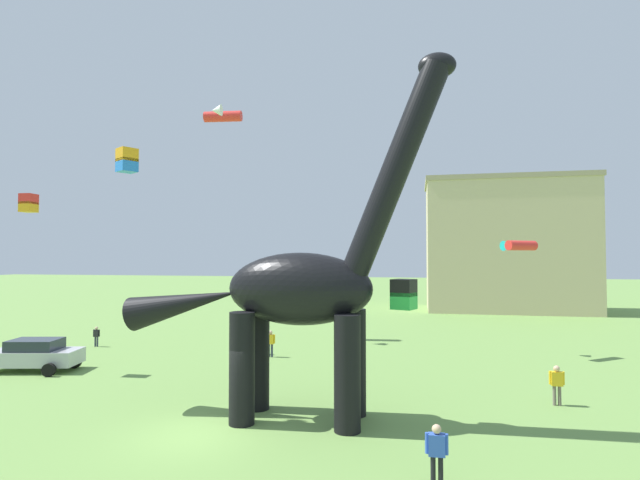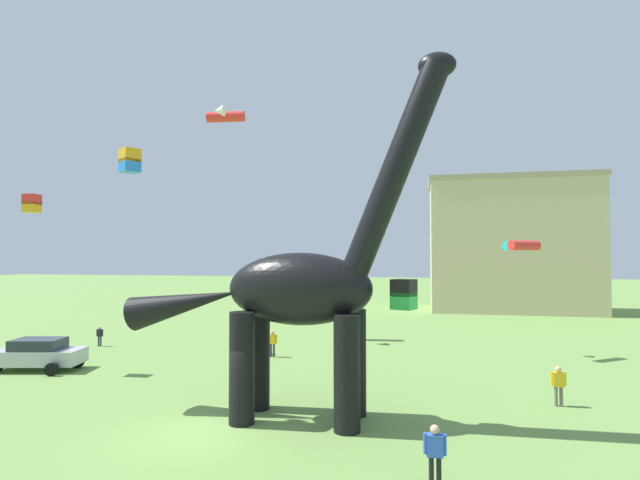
{
  "view_description": "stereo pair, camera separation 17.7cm",
  "coord_description": "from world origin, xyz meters",
  "px_view_note": "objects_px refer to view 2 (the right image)",
  "views": [
    {
      "loc": [
        6.91,
        -14.57,
        5.63
      ],
      "look_at": [
        3.55,
        2.16,
        6.22
      ],
      "focal_mm": 27.37,
      "sensor_mm": 36.0,
      "label": 1
    },
    {
      "loc": [
        7.08,
        -14.53,
        5.63
      ],
      "look_at": [
        3.55,
        2.16,
        6.22
      ],
      "focal_mm": 27.37,
      "sensor_mm": 36.0,
      "label": 2
    }
  ],
  "objects_px": {
    "parked_sedan_left": "(38,354)",
    "kite_far_left": "(521,246)",
    "dinosaur_sculpture": "(298,289)",
    "kite_mid_center": "(224,116)",
    "person_far_spectator": "(100,334)",
    "kite_near_high": "(404,294)",
    "person_vendor_side": "(435,449)",
    "kite_far_right": "(32,203)",
    "person_strolling_adult": "(272,341)",
    "person_photographer": "(558,382)",
    "kite_trailing": "(130,161)"
  },
  "relations": [
    {
      "from": "dinosaur_sculpture",
      "to": "kite_mid_center",
      "type": "xyz_separation_m",
      "value": [
        -9.47,
        15.62,
        11.17
      ]
    },
    {
      "from": "person_photographer",
      "to": "kite_near_high",
      "type": "height_order",
      "value": "kite_near_high"
    },
    {
      "from": "dinosaur_sculpture",
      "to": "parked_sedan_left",
      "type": "height_order",
      "value": "dinosaur_sculpture"
    },
    {
      "from": "person_photographer",
      "to": "kite_mid_center",
      "type": "distance_m",
      "value": 26.79
    },
    {
      "from": "person_photographer",
      "to": "person_vendor_side",
      "type": "xyz_separation_m",
      "value": [
        -4.72,
        -7.58,
        0.0
      ]
    },
    {
      "from": "dinosaur_sculpture",
      "to": "kite_mid_center",
      "type": "relative_size",
      "value": 4.53
    },
    {
      "from": "kite_mid_center",
      "to": "kite_near_high",
      "type": "relative_size",
      "value": 2.71
    },
    {
      "from": "person_photographer",
      "to": "kite_trailing",
      "type": "xyz_separation_m",
      "value": [
        -22.4,
        6.41,
        10.57
      ]
    },
    {
      "from": "parked_sedan_left",
      "to": "kite_near_high",
      "type": "distance_m",
      "value": 18.93
    },
    {
      "from": "person_strolling_adult",
      "to": "person_vendor_side",
      "type": "xyz_separation_m",
      "value": [
        8.58,
        -14.02,
        0.02
      ]
    },
    {
      "from": "person_photographer",
      "to": "person_strolling_adult",
      "type": "xyz_separation_m",
      "value": [
        -13.31,
        6.44,
        -0.01
      ]
    },
    {
      "from": "parked_sedan_left",
      "to": "person_vendor_side",
      "type": "distance_m",
      "value": 20.86
    },
    {
      "from": "kite_far_left",
      "to": "kite_near_high",
      "type": "xyz_separation_m",
      "value": [
        -6.09,
        -12.53,
        -1.91
      ]
    },
    {
      "from": "person_photographer",
      "to": "person_vendor_side",
      "type": "bearing_deg",
      "value": 6.35
    },
    {
      "from": "kite_trailing",
      "to": "parked_sedan_left",
      "type": "bearing_deg",
      "value": -103.91
    },
    {
      "from": "kite_far_left",
      "to": "kite_near_high",
      "type": "relative_size",
      "value": 2.05
    },
    {
      "from": "person_strolling_adult",
      "to": "person_vendor_side",
      "type": "relative_size",
      "value": 0.98
    },
    {
      "from": "parked_sedan_left",
      "to": "person_vendor_side",
      "type": "bearing_deg",
      "value": -36.16
    },
    {
      "from": "parked_sedan_left",
      "to": "kite_far_right",
      "type": "xyz_separation_m",
      "value": [
        -0.24,
        -0.34,
        7.48
      ]
    },
    {
      "from": "person_far_spectator",
      "to": "kite_far_right",
      "type": "relative_size",
      "value": 1.37
    },
    {
      "from": "person_far_spectator",
      "to": "person_strolling_adult",
      "type": "bearing_deg",
      "value": -85.88
    },
    {
      "from": "person_photographer",
      "to": "person_far_spectator",
      "type": "bearing_deg",
      "value": -68.11
    },
    {
      "from": "person_far_spectator",
      "to": "kite_mid_center",
      "type": "bearing_deg",
      "value": -43.62
    },
    {
      "from": "dinosaur_sculpture",
      "to": "kite_far_right",
      "type": "distance_m",
      "value": 15.73
    },
    {
      "from": "person_far_spectator",
      "to": "person_strolling_adult",
      "type": "relative_size",
      "value": 0.84
    },
    {
      "from": "person_far_spectator",
      "to": "kite_far_left",
      "type": "distance_m",
      "value": 26.09
    },
    {
      "from": "kite_mid_center",
      "to": "dinosaur_sculpture",
      "type": "bearing_deg",
      "value": -58.77
    },
    {
      "from": "dinosaur_sculpture",
      "to": "kite_near_high",
      "type": "bearing_deg",
      "value": -13.59
    },
    {
      "from": "parked_sedan_left",
      "to": "kite_trailing",
      "type": "distance_m",
      "value": 12.06
    },
    {
      "from": "parked_sedan_left",
      "to": "person_photographer",
      "type": "relative_size",
      "value": 2.98
    },
    {
      "from": "person_photographer",
      "to": "kite_near_high",
      "type": "xyz_separation_m",
      "value": [
        -5.62,
        -3.17,
        3.45
      ]
    },
    {
      "from": "kite_far_right",
      "to": "dinosaur_sculpture",
      "type": "bearing_deg",
      "value": -15.5
    },
    {
      "from": "person_strolling_adult",
      "to": "kite_far_right",
      "type": "xyz_separation_m",
      "value": [
        -10.68,
        -5.82,
        7.39
      ]
    },
    {
      "from": "parked_sedan_left",
      "to": "kite_far_left",
      "type": "xyz_separation_m",
      "value": [
        24.22,
        8.39,
        5.46
      ]
    },
    {
      "from": "dinosaur_sculpture",
      "to": "person_strolling_adult",
      "type": "relative_size",
      "value": 8.43
    },
    {
      "from": "person_strolling_adult",
      "to": "kite_near_high",
      "type": "relative_size",
      "value": 1.45
    },
    {
      "from": "person_photographer",
      "to": "kite_mid_center",
      "type": "bearing_deg",
      "value": -84.73
    },
    {
      "from": "person_far_spectator",
      "to": "kite_mid_center",
      "type": "distance_m",
      "value": 16.88
    },
    {
      "from": "dinosaur_sculpture",
      "to": "person_strolling_adult",
      "type": "bearing_deg",
      "value": 94.09
    },
    {
      "from": "kite_far_right",
      "to": "kite_mid_center",
      "type": "xyz_separation_m",
      "value": [
        5.24,
        11.54,
        7.4
      ]
    },
    {
      "from": "parked_sedan_left",
      "to": "person_photographer",
      "type": "distance_m",
      "value": 23.77
    },
    {
      "from": "person_strolling_adult",
      "to": "kite_mid_center",
      "type": "relative_size",
      "value": 0.54
    },
    {
      "from": "dinosaur_sculpture",
      "to": "kite_trailing",
      "type": "bearing_deg",
      "value": 124.95
    },
    {
      "from": "person_photographer",
      "to": "kite_far_left",
      "type": "height_order",
      "value": "kite_far_left"
    },
    {
      "from": "person_photographer",
      "to": "kite_far_right",
      "type": "bearing_deg",
      "value": -53.23
    },
    {
      "from": "parked_sedan_left",
      "to": "person_far_spectator",
      "type": "distance_m",
      "value": 6.48
    },
    {
      "from": "kite_near_high",
      "to": "parked_sedan_left",
      "type": "bearing_deg",
      "value": 167.15
    },
    {
      "from": "kite_near_high",
      "to": "person_strolling_adult",
      "type": "bearing_deg",
      "value": 128.65
    },
    {
      "from": "person_far_spectator",
      "to": "kite_far_right",
      "type": "xyz_separation_m",
      "value": [
        0.97,
        -6.7,
        7.53
      ]
    },
    {
      "from": "person_strolling_adult",
      "to": "kite_near_high",
      "type": "xyz_separation_m",
      "value": [
        7.68,
        -9.61,
        3.46
      ]
    }
  ]
}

